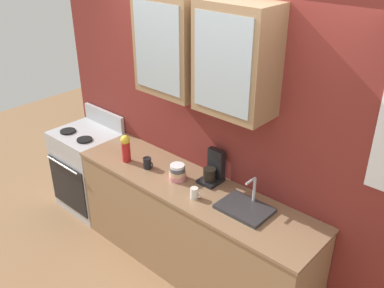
{
  "coord_description": "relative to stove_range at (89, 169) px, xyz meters",
  "views": [
    {
      "loc": [
        2.1,
        -2.3,
        2.95
      ],
      "look_at": [
        0.01,
        0.0,
        1.34
      ],
      "focal_mm": 40.29,
      "sensor_mm": 36.0,
      "label": 1
    }
  ],
  "objects": [
    {
      "name": "stove_range",
      "position": [
        0.0,
        0.0,
        0.0
      ],
      "size": [
        0.67,
        0.62,
        1.11
      ],
      "color": "silver",
      "rests_on": "ground_plane"
    },
    {
      "name": "cup_near_sink",
      "position": [
        1.69,
        -0.12,
        0.5
      ],
      "size": [
        0.1,
        0.07,
        0.09
      ],
      "color": "silver",
      "rests_on": "counter"
    },
    {
      "name": "back_wall_unit",
      "position": [
        1.55,
        0.3,
        1.02
      ],
      "size": [
        3.95,
        0.44,
        2.62
      ],
      "color": "maroon",
      "rests_on": "ground_plane"
    },
    {
      "name": "vase",
      "position": [
        0.8,
        -0.09,
        0.6
      ],
      "size": [
        0.09,
        0.09,
        0.27
      ],
      "color": "#B21E1E",
      "rests_on": "counter"
    },
    {
      "name": "sink_faucet",
      "position": [
        2.09,
        0.03,
        0.48
      ],
      "size": [
        0.41,
        0.3,
        0.25
      ],
      "color": "#2D2D30",
      "rests_on": "counter"
    },
    {
      "name": "bowl_stack",
      "position": [
        1.38,
        -0.0,
        0.52
      ],
      "size": [
        0.16,
        0.16,
        0.14
      ],
      "color": "#D87F84",
      "rests_on": "counter"
    },
    {
      "name": "ground_plane",
      "position": [
        1.54,
        0.0,
        -0.47
      ],
      "size": [
        10.0,
        10.0,
        0.0
      ],
      "primitive_type": "plane",
      "color": "#936B47"
    },
    {
      "name": "coffee_maker",
      "position": [
        1.63,
        0.19,
        0.56
      ],
      "size": [
        0.17,
        0.2,
        0.29
      ],
      "color": "black",
      "rests_on": "counter"
    },
    {
      "name": "counter",
      "position": [
        1.54,
        0.0,
        -0.01
      ],
      "size": [
        2.42,
        0.6,
        0.93
      ],
      "color": "#93704C",
      "rests_on": "ground_plane"
    },
    {
      "name": "cup_near_bowls",
      "position": [
        1.05,
        -0.05,
        0.51
      ],
      "size": [
        0.11,
        0.08,
        0.1
      ],
      "color": "black",
      "rests_on": "counter"
    }
  ]
}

